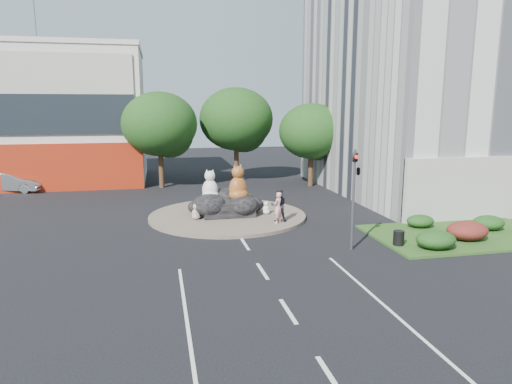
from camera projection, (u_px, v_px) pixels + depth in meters
ground at (262, 271)px, 19.72m from camera, size 120.00×120.00×0.00m
roundabout_island at (228, 216)px, 29.30m from camera, size 10.00×10.00×0.20m
rock_plinth at (228, 207)px, 29.20m from camera, size 3.20×2.60×0.90m
shophouse_block at (2, 116)px, 41.65m from camera, size 25.20×12.30×17.40m
grass_verge at (463, 235)px, 25.07m from camera, size 10.00×6.00×0.12m
tree_left at (160, 127)px, 39.12m from camera, size 6.46×6.46×8.27m
tree_mid at (237, 122)px, 42.43m from camera, size 6.84×6.84×8.76m
tree_right at (312, 134)px, 40.01m from camera, size 5.70×5.70×7.30m
hedge_near_green at (436, 240)px, 22.43m from camera, size 2.00×1.60×0.90m
hedge_red at (467, 230)px, 23.90m from camera, size 2.20×1.76×0.99m
hedge_mid_green at (489, 223)px, 25.88m from camera, size 1.80×1.44×0.81m
hedge_back_green at (420, 221)px, 26.41m from camera, size 1.60×1.28×0.72m
traffic_light at (356, 178)px, 22.02m from camera, size 0.44×1.24×5.00m
street_lamp at (429, 145)px, 29.21m from camera, size 2.34×0.22×8.06m
cat_white at (210, 185)px, 29.13m from camera, size 1.51×1.43×1.98m
cat_tabby at (238, 182)px, 28.90m from camera, size 1.82×1.75×2.34m
kitten_calico at (196, 211)px, 27.93m from camera, size 0.61×0.53×0.99m
kitten_white at (266, 207)px, 29.30m from camera, size 0.61×0.56×0.86m
pedestrian_pink at (278, 208)px, 26.95m from camera, size 0.79×0.79×1.85m
pedestrian_dark at (279, 205)px, 27.31m from camera, size 1.06×0.89×1.95m
parked_car at (12, 182)px, 37.87m from camera, size 5.31×2.90×1.66m
litter_bin at (399, 238)px, 23.00m from camera, size 0.66×0.66×0.74m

